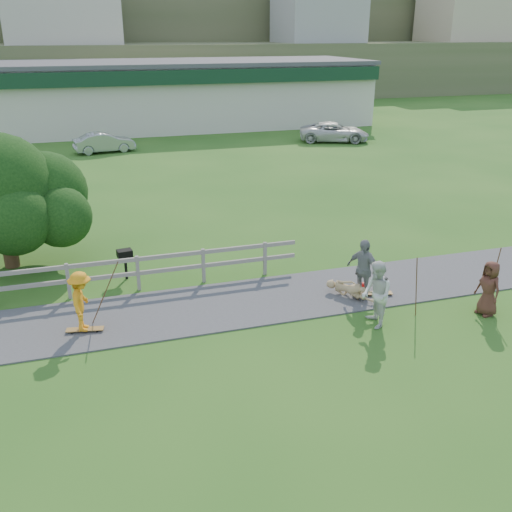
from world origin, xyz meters
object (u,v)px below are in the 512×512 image
(tree, at_px, (4,215))
(spectator_b, at_px, (363,269))
(skater_rider, at_px, (82,305))
(car_white, at_px, (334,132))
(bbq, at_px, (126,264))
(car_silver, at_px, (104,143))
(spectator_c, at_px, (489,288))
(skater_fallen, at_px, (350,290))
(spectator_a, at_px, (376,295))

(tree, bearing_deg, spectator_b, -29.49)
(skater_rider, relative_size, car_white, 0.33)
(bbq, bearing_deg, car_silver, 80.28)
(spectator_c, relative_size, bbq, 1.60)
(tree, bearing_deg, skater_rider, -67.90)
(spectator_c, bearing_deg, car_white, 155.92)
(car_silver, distance_m, tree, 19.21)
(skater_fallen, relative_size, bbq, 1.56)
(tree, relative_size, bbq, 5.61)
(bbq, bearing_deg, spectator_b, -36.54)
(car_silver, bearing_deg, car_white, -101.82)
(car_white, bearing_deg, skater_rider, 163.10)
(spectator_b, distance_m, tree, 11.50)
(spectator_c, bearing_deg, skater_fallen, -131.30)
(spectator_a, height_order, car_silver, spectator_a)
(spectator_c, height_order, car_silver, spectator_c)
(car_silver, xyz_separation_m, car_white, (15.73, -0.82, 0.04))
(tree, xyz_separation_m, bbq, (3.54, -2.18, -1.31))
(skater_fallen, bearing_deg, skater_rider, 145.33)
(skater_rider, height_order, spectator_a, spectator_a)
(skater_fallen, bearing_deg, bbq, 117.77)
(bbq, bearing_deg, car_white, 42.77)
(skater_fallen, xyz_separation_m, car_silver, (-5.58, 24.29, 0.35))
(skater_rider, bearing_deg, car_silver, 4.80)
(car_silver, bearing_deg, skater_rider, 166.67)
(car_silver, height_order, bbq, car_silver)
(skater_fallen, xyz_separation_m, car_white, (10.14, 23.47, 0.39))
(skater_rider, height_order, bbq, skater_rider)
(car_white, xyz_separation_m, tree, (-19.81, -17.91, 1.13))
(skater_rider, height_order, car_white, skater_rider)
(car_white, relative_size, bbq, 4.94)
(skater_rider, xyz_separation_m, car_white, (17.63, 23.30, -0.13))
(skater_fallen, xyz_separation_m, spectator_a, (-0.12, -1.69, 0.63))
(spectator_c, bearing_deg, car_silver, -170.36)
(car_silver, height_order, tree, tree)
(car_white, bearing_deg, skater_fallen, 176.83)
(skater_rider, xyz_separation_m, spectator_b, (7.79, -0.26, 0.12))
(spectator_c, height_order, car_white, spectator_c)
(skater_rider, bearing_deg, bbq, -13.65)
(skater_rider, height_order, tree, tree)
(spectator_c, xyz_separation_m, tree, (-12.81, 7.56, 1.02))
(spectator_b, bearing_deg, car_silver, 165.66)
(spectator_c, distance_m, car_white, 26.42)
(skater_rider, distance_m, spectator_b, 7.80)
(skater_fallen, height_order, car_silver, car_silver)
(spectator_a, xyz_separation_m, bbq, (-6.01, 5.07, -0.42))
(car_silver, relative_size, car_white, 0.79)
(spectator_a, distance_m, car_silver, 26.55)
(spectator_a, xyz_separation_m, tree, (-9.55, 7.25, 0.89))
(skater_fallen, xyz_separation_m, spectator_b, (0.31, -0.09, 0.64))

